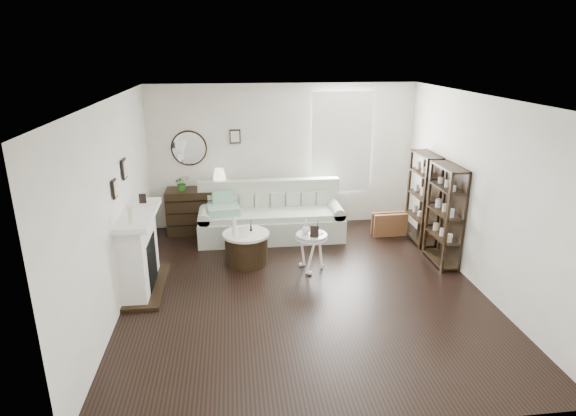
{
  "coord_description": "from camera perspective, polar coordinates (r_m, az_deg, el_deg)",
  "views": [
    {
      "loc": [
        -0.96,
        -6.16,
        3.31
      ],
      "look_at": [
        -0.14,
        0.8,
        0.97
      ],
      "focal_mm": 30.0,
      "sensor_mm": 36.0,
      "label": 1
    }
  ],
  "objects": [
    {
      "name": "bottle_drum",
      "position": [
        7.53,
        -6.43,
        -2.14
      ],
      "size": [
        0.07,
        0.07,
        0.31
      ],
      "primitive_type": "cylinder",
      "color": "silver",
      "rests_on": "drum_table"
    },
    {
      "name": "flask_ped",
      "position": [
        7.35,
        2.13,
        -2.24
      ],
      "size": [
        0.12,
        0.12,
        0.23
      ],
      "primitive_type": null,
      "color": "silver",
      "rests_on": "pedestal_table"
    },
    {
      "name": "card_frame_ped",
      "position": [
        7.24,
        3.15,
        -2.83
      ],
      "size": [
        0.14,
        0.08,
        0.17
      ],
      "primitive_type": "cube",
      "rotation": [
        -0.21,
        0.0,
        -0.22
      ],
      "color": "black",
      "rests_on": "pedestal_table"
    },
    {
      "name": "fireplace",
      "position": [
        7.16,
        -17.16,
        -5.16
      ],
      "size": [
        0.5,
        1.4,
        1.84
      ],
      "color": "white",
      "rests_on": "ground"
    },
    {
      "name": "room",
      "position": [
        9.18,
        4.07,
        7.69
      ],
      "size": [
        5.5,
        5.5,
        5.5
      ],
      "color": "black",
      "rests_on": "ground"
    },
    {
      "name": "suitcase",
      "position": [
        9.08,
        11.91,
        -1.88
      ],
      "size": [
        0.64,
        0.24,
        0.42
      ],
      "primitive_type": "cube",
      "rotation": [
        0.0,
        0.0,
        0.05
      ],
      "color": "brown",
      "rests_on": "ground"
    },
    {
      "name": "eiffel_drum",
      "position": [
        7.68,
        -4.42,
        -2.19
      ],
      "size": [
        0.11,
        0.11,
        0.17
      ],
      "primitive_type": null,
      "rotation": [
        0.0,
        0.0,
        -0.15
      ],
      "color": "black",
      "rests_on": "drum_table"
    },
    {
      "name": "eiffel_ped",
      "position": [
        7.4,
        3.51,
        -2.33
      ],
      "size": [
        0.13,
        0.13,
        0.18
      ],
      "primitive_type": null,
      "rotation": [
        0.0,
        0.0,
        -0.28
      ],
      "color": "black",
      "rests_on": "pedestal_table"
    },
    {
      "name": "card_frame_drum",
      "position": [
        7.46,
        -5.37,
        -2.85
      ],
      "size": [
        0.14,
        0.09,
        0.18
      ],
      "primitive_type": "cube",
      "rotation": [
        -0.21,
        0.0,
        0.3
      ],
      "color": "white",
      "rests_on": "drum_table"
    },
    {
      "name": "pedestal_table",
      "position": [
        7.4,
        2.8,
        -3.47
      ],
      "size": [
        0.49,
        0.49,
        0.6
      ],
      "rotation": [
        0.0,
        0.0,
        -0.21
      ],
      "color": "silver",
      "rests_on": "ground"
    },
    {
      "name": "sofa",
      "position": [
        8.78,
        -2.06,
        -1.33
      ],
      "size": [
        2.59,
        0.9,
        1.01
      ],
      "color": "#B0BAA6",
      "rests_on": "ground"
    },
    {
      "name": "shelf_unit_near",
      "position": [
        7.96,
        18.08,
        -0.81
      ],
      "size": [
        0.3,
        0.8,
        1.6
      ],
      "color": "black",
      "rests_on": "ground"
    },
    {
      "name": "drum_table",
      "position": [
        7.76,
        -4.95,
        -4.71
      ],
      "size": [
        0.74,
        0.74,
        0.52
      ],
      "rotation": [
        0.0,
        0.0,
        0.01
      ],
      "color": "black",
      "rests_on": "ground"
    },
    {
      "name": "table_lamp",
      "position": [
        8.93,
        -8.12,
        3.46
      ],
      "size": [
        0.3,
        0.3,
        0.38
      ],
      "primitive_type": null,
      "rotation": [
        0.0,
        0.0,
        0.32
      ],
      "color": "white",
      "rests_on": "dresser"
    },
    {
      "name": "dresser",
      "position": [
        9.12,
        -10.24,
        -0.31
      ],
      "size": [
        1.25,
        0.54,
        0.83
      ],
      "color": "black",
      "rests_on": "ground"
    },
    {
      "name": "potted_plant",
      "position": [
        8.94,
        -12.46,
        2.91
      ],
      "size": [
        0.32,
        0.31,
        0.29
      ],
      "primitive_type": "imported",
      "rotation": [
        0.0,
        0.0,
        0.4
      ],
      "color": "#28601B",
      "rests_on": "dresser"
    },
    {
      "name": "quilt",
      "position": [
        8.55,
        -7.68,
        -0.23
      ],
      "size": [
        0.61,
        0.52,
        0.14
      ],
      "primitive_type": "cube",
      "rotation": [
        0.0,
        0.0,
        0.14
      ],
      "color": "#25886A",
      "rests_on": "sofa"
    },
    {
      "name": "shelf_unit_far",
      "position": [
        8.75,
        15.7,
        1.12
      ],
      "size": [
        0.3,
        0.8,
        1.6
      ],
      "color": "black",
      "rests_on": "ground"
    }
  ]
}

